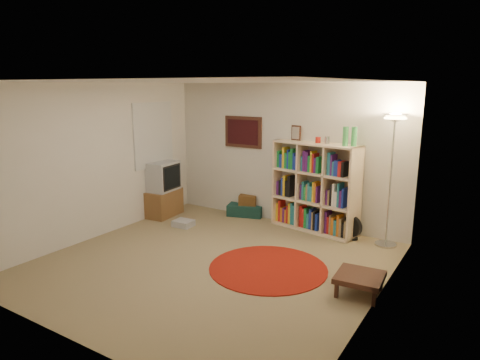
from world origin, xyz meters
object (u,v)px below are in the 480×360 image
object	(u,v)px
tv_stand	(162,190)
bookshelf	(314,188)
floor_lamp	(394,137)
side_table	(360,278)
suitcase	(246,210)
floor_fan	(352,228)

from	to	relation	value
tv_stand	bookshelf	bearing A→B (deg)	10.24
floor_lamp	side_table	world-z (taller)	floor_lamp
floor_lamp	suitcase	world-z (taller)	floor_lamp
tv_stand	suitcase	xyz separation A→B (m)	(1.36, 0.87, -0.40)
bookshelf	tv_stand	world-z (taller)	bookshelf
floor_lamp	suitcase	bearing A→B (deg)	175.34
floor_lamp	suitcase	size ratio (longest dim) A/B	2.70
bookshelf	tv_stand	size ratio (longest dim) A/B	1.74
floor_fan	suitcase	world-z (taller)	floor_fan
suitcase	tv_stand	bearing A→B (deg)	-163.54
tv_stand	side_table	size ratio (longest dim) A/B	1.82
bookshelf	suitcase	distance (m)	1.56
bookshelf	side_table	size ratio (longest dim) A/B	3.16
floor_fan	suitcase	distance (m)	2.17
floor_fan	tv_stand	xyz separation A→B (m)	(-3.51, -0.63, 0.31)
bookshelf	side_table	distance (m)	2.42
suitcase	floor_fan	bearing A→B (deg)	-22.51
suitcase	side_table	world-z (taller)	side_table
floor_fan	side_table	size ratio (longest dim) A/B	0.68
floor_fan	bookshelf	bearing A→B (deg)	-170.41
suitcase	side_table	xyz separation A→B (m)	(2.81, -2.03, 0.10)
tv_stand	side_table	world-z (taller)	tv_stand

